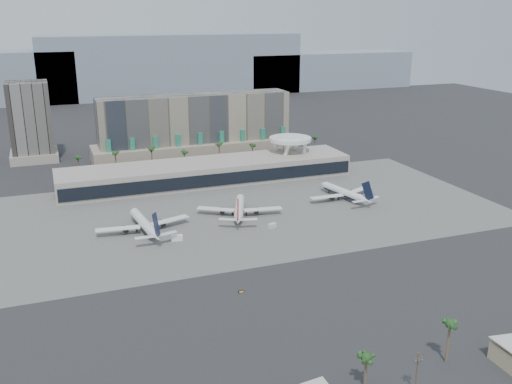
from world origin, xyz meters
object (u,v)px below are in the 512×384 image
object	(u,v)px
airliner_left	(144,224)
service_vehicle_b	(272,226)
airliner_centre	(239,208)
service_vehicle_a	(177,238)
airliner_right	(344,192)
taxiway_sign	(241,292)
utility_pole	(417,369)

from	to	relation	value
airliner_left	service_vehicle_b	world-z (taller)	airliner_left
airliner_centre	service_vehicle_a	distance (m)	41.31
airliner_centre	airliner_right	xyz separation A→B (m)	(60.60, 5.02, -0.12)
airliner_left	service_vehicle_b	bearing A→B (deg)	-21.69
service_vehicle_a	service_vehicle_b	world-z (taller)	service_vehicle_a
airliner_right	taxiway_sign	xyz separation A→B (m)	(-85.88, -81.11, -3.19)
airliner_left	airliner_right	bearing A→B (deg)	-0.81
utility_pole	airliner_left	distance (m)	147.06
service_vehicle_b	airliner_right	bearing A→B (deg)	1.87
airliner_left	airliner_centre	xyz separation A→B (m)	(47.12, 5.07, -0.14)
taxiway_sign	service_vehicle_b	bearing A→B (deg)	59.28
airliner_centre	taxiway_sign	world-z (taller)	airliner_centre
airliner_centre	service_vehicle_a	size ratio (longest dim) A/B	8.38
airliner_centre	airliner_right	world-z (taller)	airliner_centre
airliner_left	airliner_centre	size ratio (longest dim) A/B	1.09
airliner_left	airliner_right	world-z (taller)	airliner_left
airliner_left	airliner_right	xyz separation A→B (m)	(107.72, 10.09, -0.26)
service_vehicle_b	taxiway_sign	bearing A→B (deg)	-146.26
airliner_left	service_vehicle_a	xyz separation A→B (m)	(11.32, -15.38, -2.71)
utility_pole	taxiway_sign	size ratio (longest dim) A/B	5.76
airliner_centre	taxiway_sign	size ratio (longest dim) A/B	19.87
service_vehicle_b	service_vehicle_a	bearing A→B (deg)	155.17
airliner_centre	service_vehicle_a	xyz separation A→B (m)	(-35.80, -20.45, -2.57)
airliner_left	taxiway_sign	world-z (taller)	airliner_left
airliner_right	utility_pole	bearing A→B (deg)	-124.24
airliner_centre	service_vehicle_a	bearing A→B (deg)	-129.54
service_vehicle_a	taxiway_sign	bearing A→B (deg)	-71.11
airliner_left	service_vehicle_a	world-z (taller)	airliner_left
service_vehicle_b	taxiway_sign	size ratio (longest dim) A/B	1.88
service_vehicle_a	service_vehicle_b	size ratio (longest dim) A/B	1.26
airliner_centre	service_vehicle_b	distance (m)	22.68
utility_pole	taxiway_sign	world-z (taller)	utility_pole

